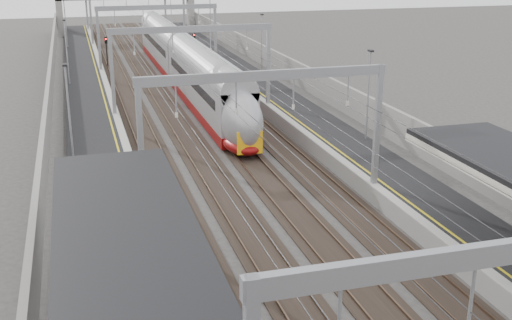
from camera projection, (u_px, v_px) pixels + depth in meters
platform_left at (92, 112)px, 52.84m from camera, size 4.00×120.00×1.00m
platform_right at (276, 100)px, 57.03m from camera, size 4.00×120.00×1.00m
tracks at (188, 111)px, 55.08m from camera, size 11.40×140.00×0.20m
overhead_line at (173, 30)px, 59.20m from camera, size 13.00×140.00×6.60m
overbridge at (126, 0)px, 103.61m from camera, size 22.00×2.20×6.90m
wall_left at (50, 101)px, 51.66m from camera, size 0.30×120.00×3.20m
wall_right at (310, 86)px, 57.52m from camera, size 0.30×120.00×3.20m
train at (187, 69)px, 62.52m from camera, size 2.73×49.67×4.31m
signal_green at (106, 46)px, 75.19m from camera, size 0.32×0.32×3.48m
signal_red_near at (178, 44)px, 76.92m from camera, size 0.32×0.32×3.48m
signal_red_far at (194, 42)px, 78.68m from camera, size 0.32×0.32×3.48m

